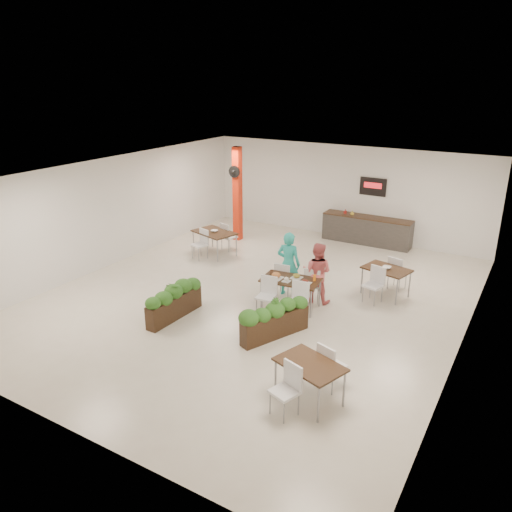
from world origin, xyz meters
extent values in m
plane|color=beige|center=(0.00, 0.00, 0.00)|extent=(12.00, 12.00, 0.00)
cube|color=white|center=(0.00, 6.00, 1.60)|extent=(10.00, 0.10, 3.20)
cube|color=white|center=(0.00, -6.00, 1.60)|extent=(10.00, 0.10, 3.20)
cube|color=white|center=(-5.00, 0.00, 1.60)|extent=(0.10, 12.00, 3.20)
cube|color=white|center=(5.00, 0.00, 1.60)|extent=(0.10, 12.00, 3.20)
cube|color=white|center=(0.00, 0.00, 3.20)|extent=(10.00, 12.00, 0.04)
cube|color=red|center=(-3.00, 3.80, 1.60)|extent=(0.25, 0.25, 3.20)
cylinder|color=black|center=(-3.00, 3.62, 2.40)|extent=(0.40, 0.06, 0.40)
sphere|color=black|center=(-3.00, 3.58, 2.40)|extent=(0.12, 0.12, 0.12)
cube|color=#312E2B|center=(1.00, 5.65, 0.45)|extent=(3.00, 0.60, 0.90)
cube|color=black|center=(1.00, 5.65, 0.92)|extent=(3.00, 0.62, 0.04)
cube|color=black|center=(1.00, 5.96, 1.90)|extent=(0.90, 0.04, 0.60)
cube|color=red|center=(1.00, 5.93, 1.95)|extent=(0.60, 0.02, 0.18)
imported|color=#A8211C|center=(0.20, 5.65, 1.04)|extent=(0.09, 0.09, 0.19)
imported|color=gold|center=(0.45, 5.65, 1.02)|extent=(0.13, 0.13, 0.17)
cube|color=black|center=(1.03, -0.11, 0.73)|extent=(1.48, 0.94, 0.04)
cylinder|color=gray|center=(0.43, -0.52, 0.35)|extent=(0.04, 0.04, 0.71)
cylinder|color=gray|center=(1.70, -0.38, 0.35)|extent=(0.04, 0.04, 0.71)
cylinder|color=gray|center=(0.36, 0.16, 0.35)|extent=(0.04, 0.04, 0.71)
cylinder|color=gray|center=(1.63, 0.30, 0.35)|extent=(0.04, 0.04, 0.71)
cube|color=white|center=(0.57, 0.44, 0.45)|extent=(0.46, 0.46, 0.05)
cube|color=white|center=(0.59, 0.25, 0.70)|extent=(0.42, 0.08, 0.45)
cylinder|color=gray|center=(0.72, 0.63, 0.21)|extent=(0.02, 0.02, 0.43)
cylinder|color=gray|center=(0.38, 0.59, 0.21)|extent=(0.02, 0.02, 0.43)
cylinder|color=gray|center=(0.75, 0.29, 0.21)|extent=(0.02, 0.02, 0.43)
cylinder|color=gray|center=(0.42, 0.26, 0.21)|extent=(0.02, 0.02, 0.43)
cube|color=white|center=(1.36, 0.53, 0.45)|extent=(0.46, 0.46, 0.05)
cube|color=white|center=(1.38, 0.34, 0.70)|extent=(0.42, 0.08, 0.45)
cylinder|color=gray|center=(1.51, 0.72, 0.21)|extent=(0.02, 0.02, 0.43)
cylinder|color=gray|center=(1.18, 0.68, 0.21)|extent=(0.02, 0.02, 0.43)
cylinder|color=gray|center=(1.55, 0.38, 0.21)|extent=(0.02, 0.02, 0.43)
cylinder|color=gray|center=(1.21, 0.34, 0.21)|extent=(0.02, 0.02, 0.43)
cube|color=white|center=(0.70, -0.75, 0.45)|extent=(0.46, 0.46, 0.05)
cube|color=white|center=(0.68, -0.56, 0.70)|extent=(0.42, 0.08, 0.45)
cylinder|color=gray|center=(0.54, -0.94, 0.21)|extent=(0.02, 0.02, 0.43)
cylinder|color=gray|center=(0.88, -0.90, 0.21)|extent=(0.02, 0.02, 0.43)
cylinder|color=gray|center=(0.51, -0.60, 0.21)|extent=(0.02, 0.02, 0.43)
cylinder|color=gray|center=(0.85, -0.56, 0.21)|extent=(0.02, 0.02, 0.43)
cube|color=white|center=(1.49, -0.66, 0.45)|extent=(0.46, 0.46, 0.05)
cube|color=white|center=(1.47, -0.48, 0.70)|extent=(0.42, 0.08, 0.45)
cylinder|color=gray|center=(1.34, -0.85, 0.21)|extent=(0.02, 0.02, 0.43)
cylinder|color=gray|center=(1.68, -0.82, 0.21)|extent=(0.02, 0.02, 0.43)
cylinder|color=gray|center=(1.30, -0.51, 0.21)|extent=(0.02, 0.02, 0.43)
cylinder|color=gray|center=(1.64, -0.48, 0.21)|extent=(0.02, 0.02, 0.43)
cube|color=white|center=(0.69, -0.25, 0.76)|extent=(0.33, 0.33, 0.01)
ellipsoid|color=#A55B29|center=(0.69, -0.25, 0.83)|extent=(0.22, 0.22, 0.13)
cube|color=white|center=(1.12, 0.02, 0.76)|extent=(0.29, 0.29, 0.01)
ellipsoid|color=orange|center=(1.12, 0.02, 0.82)|extent=(0.18, 0.18, 0.11)
cube|color=white|center=(1.44, -0.19, 0.76)|extent=(0.29, 0.29, 0.01)
ellipsoid|color=#4B120F|center=(1.44, -0.19, 0.81)|extent=(0.16, 0.16, 0.10)
cube|color=white|center=(1.00, -0.29, 0.76)|extent=(0.20, 0.20, 0.01)
ellipsoid|color=white|center=(1.00, -0.29, 0.80)|extent=(0.12, 0.12, 0.07)
cylinder|color=orange|center=(1.56, 0.10, 0.82)|extent=(0.07, 0.07, 0.15)
imported|color=brown|center=(0.47, -0.07, 0.80)|extent=(0.12, 0.12, 0.10)
imported|color=#29B5A7|center=(0.63, 0.54, 0.85)|extent=(0.66, 0.47, 1.71)
imported|color=#DD6264|center=(1.43, 0.54, 0.78)|extent=(0.81, 0.67, 1.55)
cube|color=black|center=(-1.07, -2.01, 0.28)|extent=(0.34, 1.68, 0.56)
ellipsoid|color=#205117|center=(-1.10, -2.69, 0.68)|extent=(0.40, 0.40, 0.32)
ellipsoid|color=#205117|center=(-1.08, -2.35, 0.68)|extent=(0.40, 0.40, 0.32)
ellipsoid|color=#205117|center=(-1.07, -2.01, 0.68)|extent=(0.40, 0.40, 0.32)
ellipsoid|color=#205117|center=(-1.06, -1.66, 0.68)|extent=(0.40, 0.40, 0.32)
ellipsoid|color=#205117|center=(-1.04, -1.32, 0.68)|extent=(0.40, 0.40, 0.32)
imported|color=#205117|center=(-1.07, -2.01, 0.74)|extent=(0.33, 0.28, 0.36)
cube|color=black|center=(1.41, -1.61, 0.28)|extent=(0.93, 1.66, 0.56)
ellipsoid|color=#205117|center=(1.13, -2.25, 0.68)|extent=(0.40, 0.40, 0.32)
ellipsoid|color=#205117|center=(1.27, -1.93, 0.68)|extent=(0.40, 0.40, 0.32)
ellipsoid|color=#205117|center=(1.41, -1.61, 0.68)|extent=(0.40, 0.40, 0.32)
ellipsoid|color=#205117|center=(1.55, -1.29, 0.68)|extent=(0.40, 0.40, 0.32)
ellipsoid|color=#205117|center=(1.69, -0.97, 0.68)|extent=(0.40, 0.40, 0.32)
imported|color=#205117|center=(1.41, -1.61, 0.75)|extent=(0.21, 0.21, 0.37)
cube|color=black|center=(-2.81, 2.13, 0.73)|extent=(1.53, 1.23, 0.04)
cylinder|color=gray|center=(-3.50, 1.93, 0.35)|extent=(0.04, 0.04, 0.71)
cylinder|color=gray|center=(-2.33, 1.59, 0.35)|extent=(0.04, 0.04, 0.71)
cylinder|color=gray|center=(-3.29, 2.67, 0.35)|extent=(0.04, 0.04, 0.71)
cylinder|color=gray|center=(-2.12, 2.33, 0.35)|extent=(0.04, 0.04, 0.71)
cube|color=white|center=(-2.65, 2.70, 0.45)|extent=(0.52, 0.52, 0.05)
cube|color=white|center=(-2.70, 2.52, 0.70)|extent=(0.41, 0.16, 0.45)
cylinder|color=gray|center=(-2.44, 2.82, 0.21)|extent=(0.02, 0.02, 0.43)
cylinder|color=gray|center=(-2.76, 2.91, 0.21)|extent=(0.02, 0.02, 0.43)
cylinder|color=gray|center=(-2.53, 2.49, 0.21)|extent=(0.02, 0.02, 0.43)
cylinder|color=gray|center=(-2.86, 2.59, 0.21)|extent=(0.02, 0.02, 0.43)
cube|color=white|center=(-2.98, 1.55, 0.45)|extent=(0.52, 0.52, 0.05)
cube|color=white|center=(-2.93, 1.73, 0.70)|extent=(0.41, 0.16, 0.45)
cylinder|color=gray|center=(-3.19, 1.44, 0.21)|extent=(0.02, 0.02, 0.43)
cylinder|color=gray|center=(-2.86, 1.34, 0.21)|extent=(0.02, 0.02, 0.43)
cylinder|color=gray|center=(-3.09, 1.76, 0.21)|extent=(0.02, 0.02, 0.43)
cylinder|color=gray|center=(-2.77, 1.67, 0.21)|extent=(0.02, 0.02, 0.43)
imported|color=white|center=(-2.81, 2.13, 0.78)|extent=(0.22, 0.22, 0.05)
cube|color=black|center=(2.83, 1.78, 0.73)|extent=(1.29, 1.02, 0.04)
cylinder|color=gray|center=(2.26, 1.59, 0.35)|extent=(0.04, 0.04, 0.71)
cylinder|color=gray|center=(3.24, 1.35, 0.35)|extent=(0.04, 0.04, 0.71)
cylinder|color=gray|center=(2.41, 2.22, 0.35)|extent=(0.04, 0.04, 0.71)
cylinder|color=gray|center=(3.40, 1.97, 0.35)|extent=(0.04, 0.04, 0.71)
cube|color=white|center=(2.97, 2.36, 0.45)|extent=(0.51, 0.51, 0.05)
cube|color=white|center=(2.93, 2.18, 0.70)|extent=(0.42, 0.14, 0.45)
cylinder|color=gray|center=(3.18, 2.49, 0.21)|extent=(0.02, 0.02, 0.43)
cylinder|color=gray|center=(2.85, 2.57, 0.21)|extent=(0.02, 0.02, 0.43)
cylinder|color=gray|center=(3.10, 2.16, 0.21)|extent=(0.02, 0.02, 0.43)
cylinder|color=gray|center=(2.77, 2.24, 0.21)|extent=(0.02, 0.02, 0.43)
cube|color=white|center=(2.68, 1.20, 0.45)|extent=(0.51, 0.51, 0.05)
cube|color=white|center=(2.73, 1.38, 0.70)|extent=(0.42, 0.14, 0.45)
cylinder|color=gray|center=(2.48, 1.08, 0.21)|extent=(0.02, 0.02, 0.43)
cylinder|color=gray|center=(2.80, 0.99, 0.21)|extent=(0.02, 0.02, 0.43)
cylinder|color=gray|center=(2.56, 1.40, 0.21)|extent=(0.02, 0.02, 0.43)
cylinder|color=gray|center=(2.89, 1.32, 0.21)|extent=(0.02, 0.02, 0.43)
imported|color=white|center=(2.83, 1.78, 0.78)|extent=(0.22, 0.22, 0.05)
cube|color=black|center=(3.01, -3.31, 0.73)|extent=(1.34, 1.10, 0.04)
cylinder|color=gray|center=(2.42, -3.45, 0.35)|extent=(0.04, 0.04, 0.71)
cylinder|color=gray|center=(3.40, -3.78, 0.35)|extent=(0.04, 0.04, 0.71)
cylinder|color=gray|center=(2.63, -2.83, 0.35)|extent=(0.04, 0.04, 0.71)
cylinder|color=gray|center=(3.60, -3.16, 0.35)|extent=(0.04, 0.04, 0.71)
cube|color=white|center=(3.20, -2.74, 0.45)|extent=(0.53, 0.53, 0.05)
cube|color=white|center=(3.14, -2.92, 0.70)|extent=(0.41, 0.17, 0.45)
cylinder|color=gray|center=(3.42, -2.63, 0.21)|extent=(0.02, 0.02, 0.43)
cylinder|color=gray|center=(3.10, -2.52, 0.21)|extent=(0.02, 0.02, 0.43)
cylinder|color=gray|center=(3.31, -2.95, 0.21)|extent=(0.02, 0.02, 0.43)
cylinder|color=gray|center=(2.99, -2.84, 0.21)|extent=(0.02, 0.02, 0.43)
cube|color=white|center=(2.82, -3.87, 0.45)|extent=(0.53, 0.53, 0.05)
cube|color=white|center=(2.88, -3.69, 0.70)|extent=(0.41, 0.17, 0.45)
cylinder|color=gray|center=(2.60, -3.98, 0.21)|extent=(0.02, 0.02, 0.43)
cylinder|color=gray|center=(2.93, -4.09, 0.21)|extent=(0.02, 0.02, 0.43)
cylinder|color=gray|center=(2.71, -3.66, 0.21)|extent=(0.02, 0.02, 0.43)
cylinder|color=gray|center=(3.04, -3.77, 0.21)|extent=(0.02, 0.02, 0.43)
camera|label=1|loc=(5.99, -10.18, 5.45)|focal=35.00mm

